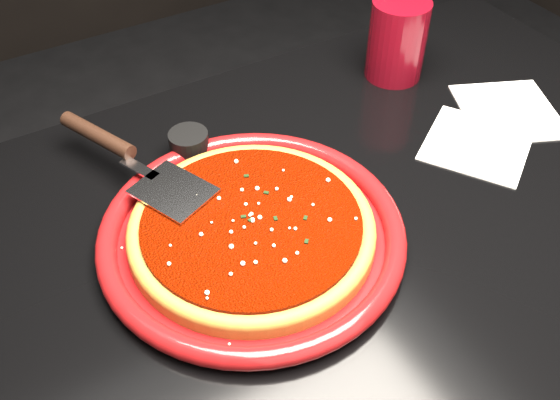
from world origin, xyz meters
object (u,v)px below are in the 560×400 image
Objects in this scene: cup at (397,40)px; ramekin at (189,146)px; plate at (252,233)px; table at (333,360)px; pizza_server at (133,158)px.

cup is 2.33× the size of ramekin.
plate is 0.46m from cup.
table is 3.58× the size of pizza_server.
plate is 6.80× the size of ramekin.
pizza_server is at bearing 138.40° from table.
plate is 0.20m from ramekin.
table is at bearing -9.23° from plate.
cup is at bearing -18.25° from pizza_server.
pizza_server reaches higher than table.
pizza_server is (-0.09, 0.18, 0.03)m from plate.
pizza_server reaches higher than plate.
ramekin reaches higher than plate.
ramekin is (-0.14, 0.22, 0.40)m from table.
plate reaches higher than table.
pizza_server is (-0.23, 0.20, 0.42)m from table.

